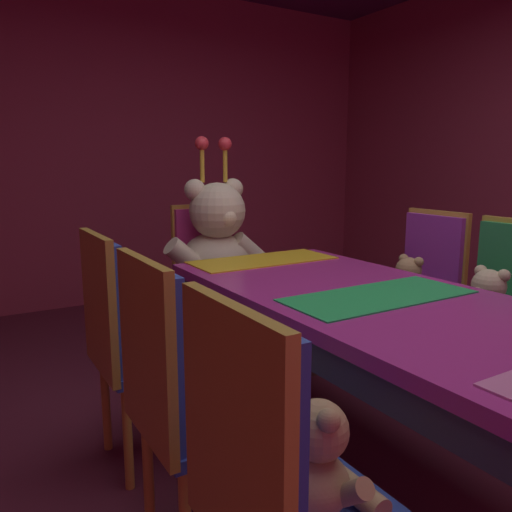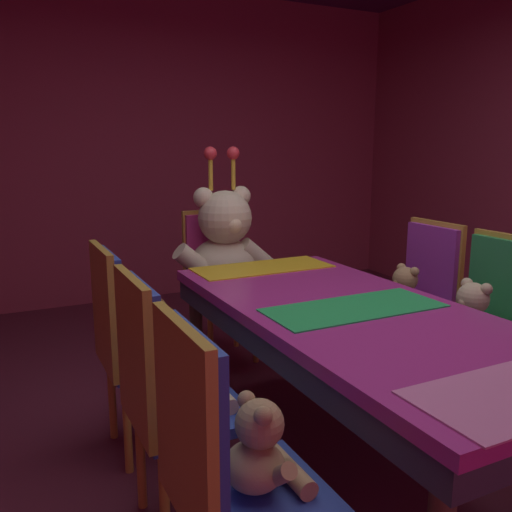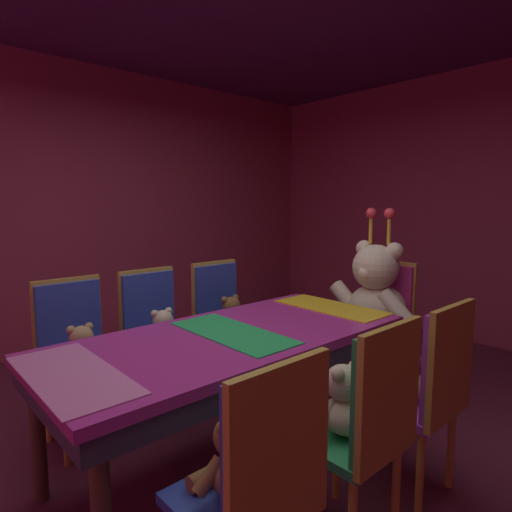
# 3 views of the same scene
# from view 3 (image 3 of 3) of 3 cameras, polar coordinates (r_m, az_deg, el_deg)

# --- Properties ---
(ground_plane) EXTENTS (7.90, 7.90, 0.00)m
(ground_plane) POSITION_cam_3_polar(r_m,az_deg,el_deg) (2.69, -3.03, -25.45)
(ground_plane) COLOR #591E33
(wall_back) EXTENTS (5.20, 0.12, 2.80)m
(wall_back) POSITION_cam_3_polar(r_m,az_deg,el_deg) (4.94, 27.25, 5.87)
(wall_back) COLOR #99334C
(wall_back) RESTS_ON ground_plane
(wall_left) EXTENTS (0.12, 6.40, 2.80)m
(wall_left) POSITION_cam_3_polar(r_m,az_deg,el_deg) (4.59, -24.17, 6.00)
(wall_left) COLOR #99334C
(wall_left) RESTS_ON ground_plane
(banquet_table) EXTENTS (0.90, 2.02, 0.75)m
(banquet_table) POSITION_cam_3_polar(r_m,az_deg,el_deg) (2.40, -3.14, -12.22)
(banquet_table) COLOR #B22D8C
(banquet_table) RESTS_ON ground_plane
(chair_left_0) EXTENTS (0.42, 0.41, 0.98)m
(chair_left_0) POSITION_cam_3_polar(r_m,az_deg,el_deg) (2.89, -23.10, -10.52)
(chair_left_0) COLOR #2D47B2
(chair_left_0) RESTS_ON ground_plane
(teddy_left_0) EXTENTS (0.23, 0.30, 0.28)m
(teddy_left_0) POSITION_cam_3_polar(r_m,az_deg,el_deg) (2.77, -22.09, -11.67)
(teddy_left_0) COLOR tan
(teddy_left_0) RESTS_ON chair_left_0
(chair_left_1) EXTENTS (0.42, 0.41, 0.98)m
(chair_left_1) POSITION_cam_3_polar(r_m,az_deg,el_deg) (3.09, -13.53, -9.00)
(chair_left_1) COLOR #2D47B2
(chair_left_1) RESTS_ON ground_plane
(teddy_left_1) EXTENTS (0.23, 0.30, 0.28)m
(teddy_left_1) POSITION_cam_3_polar(r_m,az_deg,el_deg) (2.97, -12.18, -9.96)
(teddy_left_1) COLOR beige
(teddy_left_1) RESTS_ON chair_left_1
(chair_left_2) EXTENTS (0.42, 0.41, 0.98)m
(chair_left_2) POSITION_cam_3_polar(r_m,az_deg,el_deg) (3.38, -4.77, -7.38)
(chair_left_2) COLOR #2D47B2
(chair_left_2) RESTS_ON ground_plane
(teddy_left_2) EXTENTS (0.23, 0.30, 0.29)m
(teddy_left_2) POSITION_cam_3_polar(r_m,az_deg,el_deg) (3.28, -3.23, -8.13)
(teddy_left_2) COLOR brown
(teddy_left_2) RESTS_ON chair_left_2
(chair_right_0) EXTENTS (0.42, 0.41, 0.98)m
(chair_right_0) POSITION_cam_3_polar(r_m,az_deg,el_deg) (1.51, 0.88, -27.19)
(chair_right_0) COLOR #2D47B2
(chair_right_0) RESTS_ON ground_plane
(teddy_right_0) EXTENTS (0.24, 0.31, 0.29)m
(teddy_right_0) POSITION_cam_3_polar(r_m,az_deg,el_deg) (1.61, -2.99, -25.41)
(teddy_right_0) COLOR brown
(teddy_right_0) RESTS_ON chair_right_0
(chair_right_1) EXTENTS (0.42, 0.41, 0.98)m
(chair_right_1) POSITION_cam_3_polar(r_m,az_deg,el_deg) (1.90, 15.02, -19.72)
(chair_right_1) COLOR #268C4C
(chair_right_1) RESTS_ON ground_plane
(teddy_right_1) EXTENTS (0.26, 0.33, 0.31)m
(teddy_right_1) POSITION_cam_3_polar(r_m,az_deg,el_deg) (1.97, 11.28, -18.64)
(teddy_right_1) COLOR beige
(teddy_right_1) RESTS_ON chair_right_1
(chair_right_2) EXTENTS (0.42, 0.41, 0.98)m
(chair_right_2) POSITION_cam_3_polar(r_m,az_deg,el_deg) (2.29, 22.47, -15.18)
(chair_right_2) COLOR purple
(chair_right_2) RESTS_ON ground_plane
(teddy_right_2) EXTENTS (0.24, 0.30, 0.29)m
(teddy_right_2) POSITION_cam_3_polar(r_m,az_deg,el_deg) (2.36, 19.19, -14.78)
(teddy_right_2) COLOR tan
(teddy_right_2) RESTS_ON chair_right_2
(throne_chair) EXTENTS (0.41, 0.42, 0.98)m
(throne_chair) POSITION_cam_3_polar(r_m,az_deg,el_deg) (3.55, 16.82, -6.99)
(throne_chair) COLOR #CC338C
(throne_chair) RESTS_ON ground_plane
(king_teddy_bear) EXTENTS (0.73, 0.57, 0.94)m
(king_teddy_bear) POSITION_cam_3_polar(r_m,az_deg,el_deg) (3.37, 15.40, -4.84)
(king_teddy_bear) COLOR beige
(king_teddy_bear) RESTS_ON throne_chair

